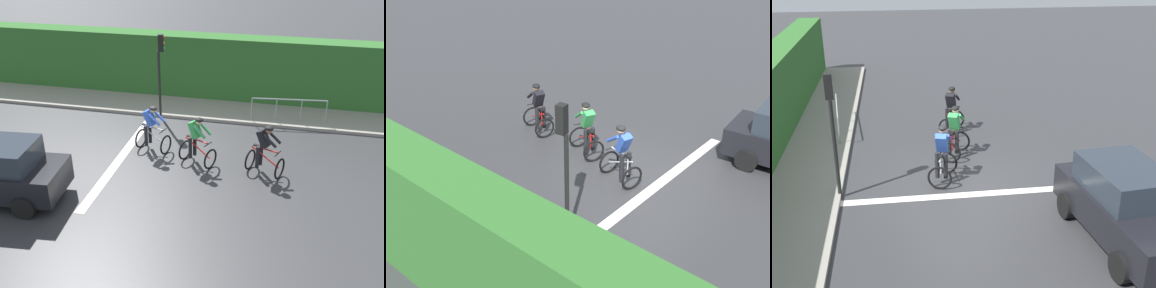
# 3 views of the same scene
# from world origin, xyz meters

# --- Properties ---
(ground_plane) EXTENTS (80.00, 80.00, 0.00)m
(ground_plane) POSITION_xyz_m (0.00, 0.00, 0.00)
(ground_plane) COLOR #333335
(sidewalk_kerb) EXTENTS (2.80, 24.78, 0.12)m
(sidewalk_kerb) POSITION_xyz_m (-4.67, 2.00, 0.06)
(sidewalk_kerb) COLOR gray
(sidewalk_kerb) RESTS_ON ground
(stone_wall_low) EXTENTS (0.44, 24.78, 0.60)m
(stone_wall_low) POSITION_xyz_m (-5.57, 2.00, 0.30)
(stone_wall_low) COLOR gray
(stone_wall_low) RESTS_ON ground
(hedge_wall) EXTENTS (1.10, 24.78, 2.76)m
(hedge_wall) POSITION_xyz_m (-5.87, 2.00, 1.38)
(hedge_wall) COLOR #2D6628
(hedge_wall) RESTS_ON ground
(road_marking_stop_line) EXTENTS (7.00, 0.30, 0.01)m
(road_marking_stop_line) POSITION_xyz_m (0.00, -0.62, 0.00)
(road_marking_stop_line) COLOR silver
(road_marking_stop_line) RESTS_ON ground
(cyclist_lead) EXTENTS (1.04, 1.26, 1.66)m
(cyclist_lead) POSITION_xyz_m (0.23, 4.13, 0.80)
(cyclist_lead) COLOR black
(cyclist_lead) RESTS_ON ground
(cyclist_second) EXTENTS (1.07, 1.27, 1.66)m
(cyclist_second) POSITION_xyz_m (0.07, 1.95, 0.80)
(cyclist_second) COLOR black
(cyclist_second) RESTS_ON ground
(cyclist_mid) EXTENTS (0.96, 1.23, 1.66)m
(cyclist_mid) POSITION_xyz_m (-0.49, 0.27, 0.80)
(cyclist_mid) COLOR black
(cyclist_mid) RESTS_ON ground
(traffic_light_near_crossing) EXTENTS (0.23, 0.31, 3.34)m
(traffic_light_near_crossing) POSITION_xyz_m (-3.31, -0.20, 2.22)
(traffic_light_near_crossing) COLOR black
(traffic_light_near_crossing) RESTS_ON ground
(pedestrian_railing_kerbside) EXTENTS (0.38, 2.87, 1.03)m
(pedestrian_railing_kerbside) POSITION_xyz_m (-3.77, 4.77, 0.76)
(pedestrian_railing_kerbside) COLOR #999EA3
(pedestrian_railing_kerbside) RESTS_ON ground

